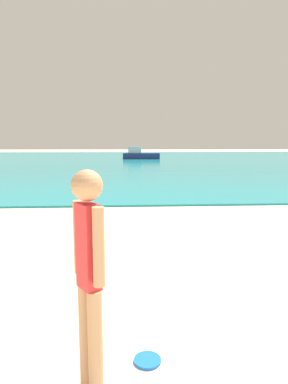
# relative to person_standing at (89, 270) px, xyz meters

# --- Properties ---
(water) EXTENTS (160.00, 60.00, 0.06)m
(water) POSITION_rel_person_standing_xyz_m (0.88, 37.22, -0.91)
(water) COLOR teal
(water) RESTS_ON ground
(person_standing) EXTENTS (0.24, 0.33, 1.65)m
(person_standing) POSITION_rel_person_standing_xyz_m (0.00, 0.00, 0.00)
(person_standing) COLOR tan
(person_standing) RESTS_ON ground
(frisbee) EXTENTS (0.23, 0.23, 0.03)m
(frisbee) POSITION_rel_person_standing_xyz_m (0.43, 0.30, -0.92)
(frisbee) COLOR blue
(frisbee) RESTS_ON ground
(boat_far) EXTENTS (4.22, 1.61, 1.41)m
(boat_far) POSITION_rel_person_standing_xyz_m (2.12, 35.87, -0.39)
(boat_far) COLOR navy
(boat_far) RESTS_ON water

